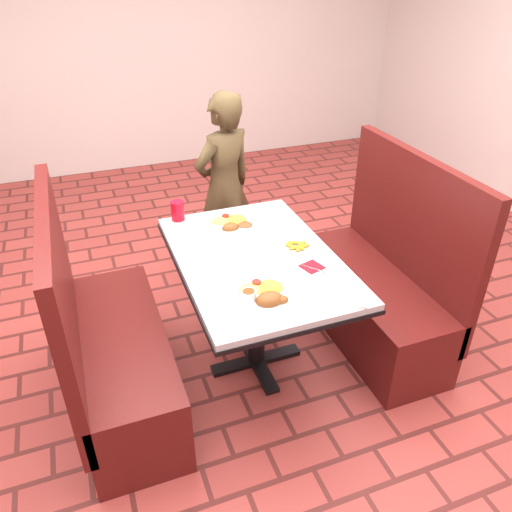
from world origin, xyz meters
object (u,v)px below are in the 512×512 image
Objects in this scene: dining_table at (256,271)px; diner_person at (224,188)px; booth_bench_left at (113,353)px; near_dinner_plate at (266,292)px; far_dinner_plate at (233,222)px; red_tumbler at (178,211)px; plantain_plate at (297,247)px; booth_bench_right at (377,290)px.

diner_person is (0.16, 1.07, 0.02)m from dining_table.
booth_bench_left is 4.05× the size of near_dinner_plate.
red_tumbler is at bearing 145.38° from far_dinner_plate.
near_dinner_plate is at bearing -77.67° from red_tumbler.
far_dinner_plate is 1.61× the size of plantain_plate.
diner_person is 0.69m from red_tumbler.
far_dinner_plate is (-0.01, 0.36, 0.12)m from dining_table.
booth_bench_right is 0.89× the size of diner_person.
far_dinner_plate reaches higher than plantain_plate.
booth_bench_left reaches higher than dining_table.
booth_bench_left is 0.89× the size of diner_person.
red_tumbler is (-0.52, 0.56, 0.05)m from plantain_plate.
booth_bench_right reaches higher than near_dinner_plate.
diner_person reaches higher than dining_table.
booth_bench_right is at bearing 0.00° from booth_bench_left.
dining_table is 0.39m from near_dinner_plate.
diner_person is (0.96, 1.07, 0.35)m from booth_bench_left.
dining_table is 4.11× the size of far_dinner_plate.
near_dinner_plate is (-0.89, -0.36, 0.45)m from booth_bench_right.
diner_person reaches higher than booth_bench_right.
near_dinner_plate reaches higher than plantain_plate.
diner_person is 7.41× the size of plantain_plate.
red_tumbler reaches higher than plantain_plate.
red_tumbler is (-0.29, 0.56, 0.15)m from dining_table.
plantain_plate is (0.23, -0.01, 0.11)m from dining_table.
diner_person is 4.60× the size of far_dinner_plate.
booth_bench_right is 1.06m from near_dinner_plate.
red_tumbler is (0.51, 0.56, 0.48)m from booth_bench_left.
booth_bench_right reaches higher than far_dinner_plate.
far_dinner_plate is at bearing 122.71° from plantain_plate.
booth_bench_left is 1.48m from diner_person.
near_dinner_plate is 0.94m from red_tumbler.
booth_bench_right is at bearing 22.17° from near_dinner_plate.
dining_table is 1.01× the size of booth_bench_right.
near_dinner_plate is 2.53× the size of red_tumbler.
dining_table is 0.86m from booth_bench_left.
dining_table is at bearing 58.68° from diner_person.
booth_bench_right is at bearing 0.00° from dining_table.
near_dinner_plate is at bearing -157.83° from booth_bench_right.
diner_person is 1.08m from plantain_plate.
diner_person reaches higher than red_tumbler.
booth_bench_left is at bearing 25.35° from diner_person.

